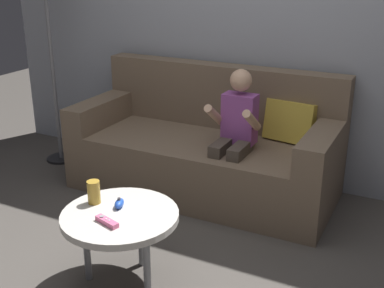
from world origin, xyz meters
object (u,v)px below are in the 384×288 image
Objects in this scene: soda_can at (94,192)px; person_seated_on_couch at (234,132)px; coffee_table at (121,220)px; game_remote_pink_near_edge at (107,222)px; couch at (207,149)px; nunchuk_blue at (119,203)px.

person_seated_on_couch is at bearing 70.56° from soda_can.
coffee_table is 4.08× the size of game_remote_pink_near_edge.
nunchuk_blue is at bearing -87.17° from couch.
nunchuk_blue is at bearing 127.36° from coffee_table.
couch is 1.24m from coffee_table.
soda_can reaches higher than coffee_table.
soda_can is (-0.36, -1.02, -0.06)m from person_seated_on_couch.
couch is at bearing 92.83° from nunchuk_blue.
coffee_table is (-0.18, -1.05, -0.16)m from person_seated_on_couch.
couch is 15.16× the size of soda_can.
coffee_table is 0.21m from soda_can.
person_seated_on_couch reaches higher than game_remote_pink_near_edge.
couch is 1.22m from soda_can.
soda_can reaches higher than game_remote_pink_near_edge.
person_seated_on_couch reaches higher than soda_can.
person_seated_on_couch reaches higher than nunchuk_blue.
nunchuk_blue reaches higher than coffee_table.
game_remote_pink_near_edge is 0.24m from soda_can.
coffee_table is 4.83× the size of soda_can.
game_remote_pink_near_edge is at bearing -87.09° from coffee_table.
game_remote_pink_near_edge is (0.10, -1.35, 0.12)m from couch.
couch is 18.57× the size of nunchuk_blue.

